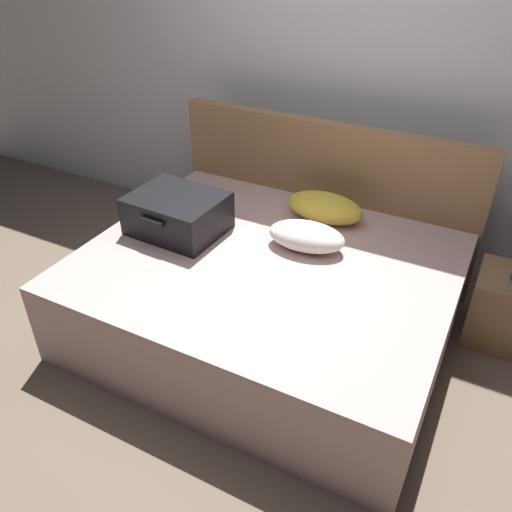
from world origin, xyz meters
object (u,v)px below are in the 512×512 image
Objects in this scene: nightstand at (510,310)px; pillow_center_head at (306,236)px; bed at (266,296)px; pillow_near_headboard at (325,208)px; hard_case_large at (178,213)px.

pillow_center_head is at bearing -161.93° from nightstand.
bed is at bearing -155.42° from nightstand.
nightstand is (1.20, 0.02, -0.40)m from pillow_near_headboard.
nightstand is (1.33, 0.61, -0.04)m from bed.
pillow_center_head is (0.79, 0.18, -0.04)m from hard_case_large.
hard_case_large is 0.81m from pillow_center_head.
bed is at bearing -102.02° from pillow_near_headboard.
bed is 0.70m from pillow_near_headboard.
pillow_near_headboard is (0.76, 0.54, -0.03)m from hard_case_large.
hard_case_large is 2.09m from nightstand.
pillow_center_head reaches higher than nightstand.
pillow_center_head is at bearing -85.78° from pillow_near_headboard.
hard_case_large is 1.24× the size of pillow_center_head.
hard_case_large is 1.14× the size of pillow_near_headboard.
nightstand is (1.18, 0.38, -0.39)m from pillow_center_head.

